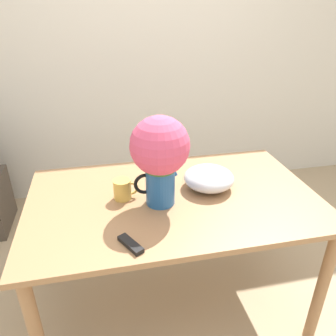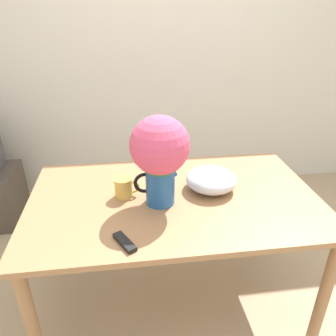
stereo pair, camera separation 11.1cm
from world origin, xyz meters
TOP-DOWN VIEW (x-y plane):
  - ground_plane at (0.00, 0.00)m, footprint 12.00×12.00m
  - wall_back at (0.00, 1.75)m, footprint 8.00×0.05m
  - table at (-0.10, 0.22)m, footprint 1.53×0.93m
  - flower_vase at (-0.18, 0.18)m, footprint 0.29×0.29m
  - coffee_mug at (-0.36, 0.26)m, footprint 0.13×0.09m
  - white_bowl at (0.11, 0.28)m, footprint 0.28×0.28m
  - remote_control at (-0.37, -0.13)m, footprint 0.10×0.14m

SIDE VIEW (x-z plane):
  - ground_plane at x=0.00m, z-range 0.00..0.00m
  - table at x=-0.10m, z-range 0.30..1.08m
  - remote_control at x=-0.37m, z-range 0.78..0.80m
  - coffee_mug at x=-0.36m, z-range 0.78..0.89m
  - white_bowl at x=0.11m, z-range 0.78..0.90m
  - flower_vase at x=-0.18m, z-range 0.83..1.29m
  - wall_back at x=0.00m, z-range 0.00..2.60m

